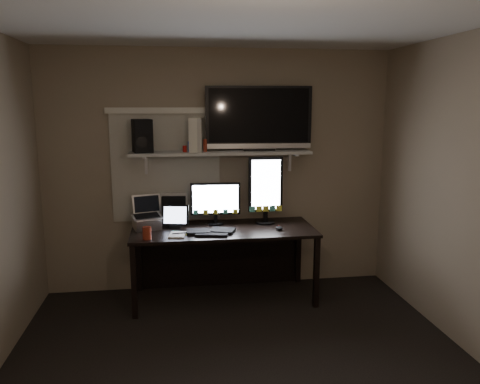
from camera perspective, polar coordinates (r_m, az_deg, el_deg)
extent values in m
plane|color=black|center=(3.64, 0.68, -21.67)|extent=(3.60, 3.60, 0.00)
plane|color=silver|center=(3.12, 0.79, 20.90)|extent=(3.60, 3.60, 0.00)
plane|color=#7F715B|center=(4.91, -2.54, 2.54)|extent=(3.60, 0.00, 3.60)
cube|color=beige|center=(4.86, -9.00, 2.94)|extent=(1.10, 0.02, 1.10)
cube|color=black|center=(4.65, -2.02, -4.65)|extent=(1.80, 0.75, 0.03)
cube|color=black|center=(5.09, -2.43, -7.56)|extent=(1.80, 0.02, 0.70)
cube|color=black|center=(4.44, -12.81, -10.66)|extent=(0.05, 0.05, 0.70)
cube|color=black|center=(4.62, 9.29, -9.65)|extent=(0.05, 0.05, 0.70)
cube|color=black|center=(5.07, -12.22, -7.90)|extent=(0.05, 0.05, 0.70)
cube|color=black|center=(5.23, 7.08, -7.15)|extent=(0.05, 0.05, 0.70)
cube|color=#ABABA6|center=(4.71, -2.35, 4.83)|extent=(1.80, 0.35, 0.03)
cube|color=black|center=(4.75, -3.01, -1.40)|extent=(0.51, 0.08, 0.44)
cube|color=black|center=(4.78, 3.13, 0.27)|extent=(0.35, 0.08, 0.70)
cube|color=black|center=(4.51, -3.61, -4.79)|extent=(0.49, 0.27, 0.03)
ellipsoid|color=black|center=(4.61, 4.81, -4.41)|extent=(0.07, 0.10, 0.04)
cube|color=silver|center=(4.45, -7.64, -5.19)|extent=(0.18, 0.23, 0.01)
cube|color=black|center=(4.69, -7.91, -2.96)|extent=(0.29, 0.16, 0.23)
cube|color=black|center=(4.90, -8.01, -1.94)|extent=(0.25, 0.14, 0.30)
cube|color=silver|center=(4.68, -11.32, -2.56)|extent=(0.34, 0.30, 0.32)
cylinder|color=maroon|center=(4.35, -11.28, -4.93)|extent=(0.08, 0.08, 0.12)
cube|color=black|center=(4.78, 2.28, 8.97)|extent=(1.08, 0.25, 0.64)
cube|color=beige|center=(4.69, -5.33, 6.98)|extent=(0.16, 0.29, 0.33)
cube|color=black|center=(4.65, -11.83, 6.71)|extent=(0.22, 0.25, 0.32)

